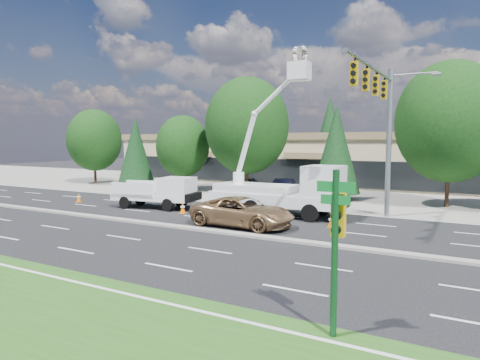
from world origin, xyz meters
The scene contains 24 objects.
ground centered at (0.00, 0.00, 0.00)m, with size 140.00×140.00×0.00m, color black.
concrete_apron centered at (0.00, 20.00, 0.01)m, with size 140.00×22.00×0.01m, color gray.
road_median centered at (0.00, 0.00, 0.06)m, with size 120.00×0.55×0.12m, color gray.
strip_mall centered at (0.00, 29.97, 2.83)m, with size 50.40×15.40×5.50m.
tree_front_a centered at (-22.00, 15.00, 4.76)m, with size 5.87×5.87×8.14m.
tree_front_b centered at (-16.00, 15.00, 3.80)m, with size 3.60×3.60×7.09m.
tree_front_c centered at (-10.00, 15.00, 4.17)m, with size 5.13×5.13×7.12m.
tree_front_d centered at (-3.00, 15.00, 5.99)m, with size 7.37×7.37×10.23m.
tree_front_e centered at (5.00, 15.00, 4.02)m, with size 3.80×3.80×7.49m.
tree_front_f centered at (13.00, 15.00, 5.98)m, with size 7.37×7.37×10.22m.
tree_back_a centered at (-18.00, 42.00, 4.43)m, with size 4.19×4.19×8.26m.
tree_back_b centered at (-4.00, 42.00, 5.90)m, with size 5.58×5.58×11.00m.
tree_back_c centered at (10.00, 42.00, 4.22)m, with size 3.99×3.99×7.87m.
signal_mast centered at (10.03, 7.04, 6.06)m, with size 2.76×10.16×9.00m.
street_sign_pole centered at (12.00, -8.40, 2.44)m, with size 0.90×0.44×4.00m.
utility_pickup centered at (-4.38, 4.75, 0.90)m, with size 5.98×3.05×2.19m.
bucket_truck centered at (4.40, 6.21, 2.12)m, with size 8.43×2.79×10.26m.
traffic_cone_a centered at (-11.70, 4.05, 0.34)m, with size 0.40×0.40×0.70m.
traffic_cone_b centered at (-1.72, 3.87, 0.34)m, with size 0.40×0.40×0.70m.
traffic_cone_c centered at (-0.16, 4.10, 0.34)m, with size 0.40×0.40×0.70m.
traffic_cone_d centered at (8.01, 4.22, 0.34)m, with size 0.40×0.40×0.70m.
minivan centered at (3.70, 2.07, 0.80)m, with size 2.66×5.76×1.60m, color #957048.
parked_car_west centered at (-3.59, 16.00, 0.69)m, with size 1.64×4.07×1.39m, color black.
parked_car_east centered at (0.00, 16.00, 0.69)m, with size 1.46×4.20×1.38m, color black.
Camera 1 is at (14.86, -18.16, 4.66)m, focal length 32.00 mm.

